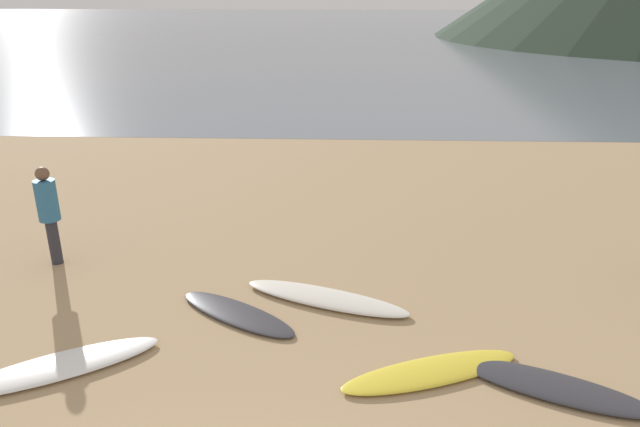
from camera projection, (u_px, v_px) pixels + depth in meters
ground_plane at (304, 193)px, 12.78m from camera, size 120.00×120.00×0.20m
ocean_water at (338, 27)px, 63.47m from camera, size 140.00×100.00×0.01m
surfboard_0 at (59, 366)px, 6.72m from camera, size 2.23×1.65×0.10m
surfboard_1 at (237, 313)px, 7.83m from camera, size 1.88×1.48×0.07m
surfboard_2 at (326, 298)px, 8.19m from camera, size 2.44×1.36×0.10m
surfboard_3 at (431, 372)px, 6.64m from camera, size 2.21×1.26×0.07m
surfboard_4 at (553, 386)px, 6.39m from camera, size 2.09×1.35×0.08m
person_0 at (48, 208)px, 9.00m from camera, size 0.32×0.32×1.57m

